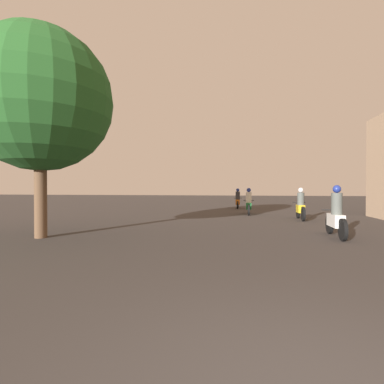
{
  "coord_description": "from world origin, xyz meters",
  "views": [
    {
      "loc": [
        -0.63,
        -1.88,
        1.51
      ],
      "look_at": [
        -3.82,
        15.83,
        1.28
      ],
      "focal_mm": 28.0,
      "sensor_mm": 36.0,
      "label": 1
    }
  ],
  "objects_px": {
    "motorcycle_yellow": "(301,207)",
    "street_tree": "(40,100)",
    "motorcycle_green": "(249,204)",
    "motorcycle_orange": "(238,200)",
    "motorcycle_white": "(336,217)"
  },
  "relations": [
    {
      "from": "motorcycle_yellow",
      "to": "street_tree",
      "type": "distance_m",
      "value": 11.62
    },
    {
      "from": "motorcycle_yellow",
      "to": "motorcycle_orange",
      "type": "relative_size",
      "value": 1.04
    },
    {
      "from": "street_tree",
      "to": "motorcycle_green",
      "type": "bearing_deg",
      "value": 56.02
    },
    {
      "from": "motorcycle_orange",
      "to": "street_tree",
      "type": "relative_size",
      "value": 0.31
    },
    {
      "from": "motorcycle_green",
      "to": "motorcycle_orange",
      "type": "distance_m",
      "value": 5.2
    },
    {
      "from": "motorcycle_white",
      "to": "motorcycle_orange",
      "type": "xyz_separation_m",
      "value": [
        -3.32,
        12.78,
        -0.03
      ]
    },
    {
      "from": "motorcycle_yellow",
      "to": "street_tree",
      "type": "relative_size",
      "value": 0.32
    },
    {
      "from": "motorcycle_white",
      "to": "motorcycle_orange",
      "type": "height_order",
      "value": "motorcycle_white"
    },
    {
      "from": "motorcycle_orange",
      "to": "motorcycle_yellow",
      "type": "bearing_deg",
      "value": -59.61
    },
    {
      "from": "motorcycle_white",
      "to": "motorcycle_yellow",
      "type": "distance_m",
      "value": 5.16
    },
    {
      "from": "motorcycle_yellow",
      "to": "motorcycle_green",
      "type": "relative_size",
      "value": 1.02
    },
    {
      "from": "motorcycle_white",
      "to": "motorcycle_yellow",
      "type": "xyz_separation_m",
      "value": [
        -0.15,
        5.15,
        -0.01
      ]
    },
    {
      "from": "motorcycle_yellow",
      "to": "motorcycle_orange",
      "type": "bearing_deg",
      "value": 117.79
    },
    {
      "from": "motorcycle_white",
      "to": "motorcycle_yellow",
      "type": "height_order",
      "value": "motorcycle_white"
    },
    {
      "from": "motorcycle_orange",
      "to": "motorcycle_white",
      "type": "bearing_deg",
      "value": -67.59
    }
  ]
}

